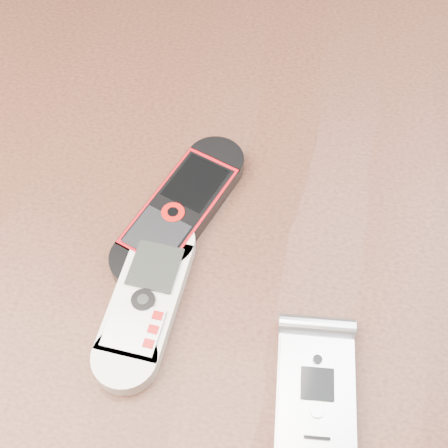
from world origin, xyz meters
TOP-DOWN VIEW (x-y plane):
  - table at (0.00, 0.00)m, footprint 1.20×0.80m
  - nokia_white at (-0.04, -0.07)m, footprint 0.05×0.14m
  - nokia_black_red at (-0.03, 0.01)m, footprint 0.10×0.16m
  - motorola_razr at (0.09, -0.12)m, footprint 0.06×0.11m

SIDE VIEW (x-z plane):
  - table at x=0.00m, z-range 0.27..1.02m
  - nokia_black_red at x=-0.03m, z-range 0.75..0.77m
  - motorola_razr at x=0.09m, z-range 0.75..0.77m
  - nokia_white at x=-0.04m, z-range 0.75..0.77m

